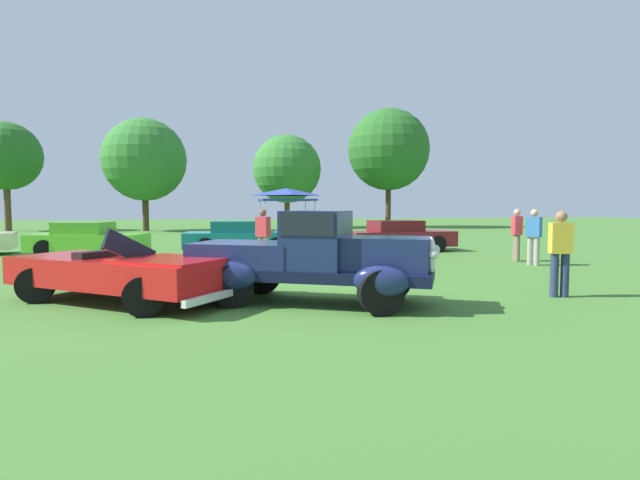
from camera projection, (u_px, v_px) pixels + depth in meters
The scene contains 15 objects.
ground_plane at pixel (293, 299), 9.63m from camera, with size 120.00×120.00×0.00m, color #42752D.
feature_pickup_truck at pixel (313, 256), 9.20m from camera, with size 4.59×3.29×1.70m.
neighbor_convertible at pixel (125, 271), 9.29m from camera, with size 4.49×4.03×1.40m.
show_car_lime at pixel (87, 240), 17.74m from camera, with size 4.13×2.53×1.22m.
show_car_teal at pixel (241, 237), 19.01m from camera, with size 4.39×2.13×1.22m.
show_car_burgundy at pixel (399, 236), 19.78m from camera, with size 4.35×1.98×1.22m.
spectator_near_truck at pixel (534, 235), 15.08m from camera, with size 0.42×0.47×1.69m.
spectator_between_cars at pixel (517, 233), 16.20m from camera, with size 0.34×0.45×1.69m.
spectator_by_row at pixel (263, 235), 15.23m from camera, with size 0.46×0.44×1.69m.
spectator_far_side at pixel (560, 251), 9.82m from camera, with size 0.45×0.35×1.69m.
canopy_tent_left_field at pixel (286, 194), 26.13m from camera, with size 2.79×2.79×2.71m.
treeline_far_left at pixel (6, 156), 35.63m from camera, with size 4.84×4.84×7.76m.
treeline_mid_left at pixel (144, 160), 35.70m from camera, with size 5.86×5.86×8.00m.
treeline_center at pixel (287, 169), 41.07m from camera, with size 5.57×5.57×7.59m.
treeline_mid_right at pixel (389, 150), 41.74m from camera, with size 6.77×6.77×9.85m.
Camera 1 is at (-1.54, -9.42, 1.79)m, focal length 28.21 mm.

